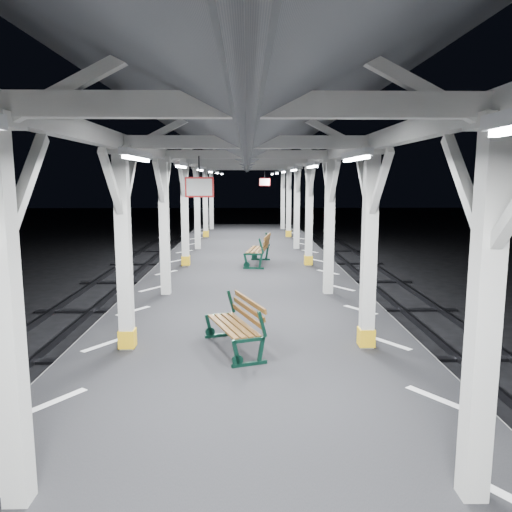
{
  "coord_description": "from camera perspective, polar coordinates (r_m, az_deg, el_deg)",
  "views": [
    {
      "loc": [
        0.01,
        -6.04,
        3.81
      ],
      "look_at": [
        0.19,
        4.34,
        2.2
      ],
      "focal_mm": 35.0,
      "sensor_mm": 36.0,
      "label": 1
    }
  ],
  "objects": [
    {
      "name": "ground",
      "position": [
        7.14,
        -0.98,
        -23.43
      ],
      "size": [
        120.0,
        120.0,
        0.0
      ],
      "primitive_type": "plane",
      "color": "black",
      "rests_on": "ground"
    },
    {
      "name": "platform",
      "position": [
        6.88,
        -0.99,
        -19.91
      ],
      "size": [
        6.0,
        50.0,
        1.0
      ],
      "primitive_type": "cube",
      "color": "black",
      "rests_on": "ground"
    },
    {
      "name": "bench_far",
      "position": [
        16.42,
        0.52,
        0.83
      ],
      "size": [
        0.95,
        1.91,
        0.99
      ],
      "rotation": [
        0.0,
        0.0,
        -0.15
      ],
      "color": "#0C2D22",
      "rests_on": "platform"
    },
    {
      "name": "canopy",
      "position": [
        6.07,
        -1.09,
        15.9
      ],
      "size": [
        5.4,
        49.0,
        4.65
      ],
      "color": "beige",
      "rests_on": "platform"
    },
    {
      "name": "bench_mid",
      "position": [
        8.31,
        -2.01,
        -7.67
      ],
      "size": [
        1.07,
        1.67,
        0.85
      ],
      "rotation": [
        0.0,
        0.0,
        0.35
      ],
      "color": "#0C2D22",
      "rests_on": "platform"
    },
    {
      "name": "hazard_stripes_right",
      "position": [
        7.09,
        19.96,
        -15.04
      ],
      "size": [
        1.0,
        48.0,
        0.01
      ],
      "primitive_type": "cube",
      "color": "silver",
      "rests_on": "platform"
    },
    {
      "name": "hazard_stripes_left",
      "position": [
        7.1,
        -21.96,
        -15.14
      ],
      "size": [
        1.0,
        48.0,
        0.01
      ],
      "primitive_type": "cube",
      "color": "silver",
      "rests_on": "platform"
    }
  ]
}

